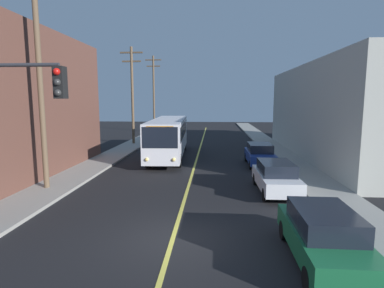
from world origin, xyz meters
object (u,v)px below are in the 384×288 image
at_px(parked_car_green, 323,235).
at_px(utility_pole_mid, 132,91).
at_px(utility_pole_near, 39,67).
at_px(traffic_signal_left_corner, 3,114).
at_px(parked_car_white, 276,177).
at_px(city_bus, 169,136).
at_px(parked_car_blue, 260,154).
at_px(utility_pole_far, 154,91).

distance_m(parked_car_green, utility_pole_mid, 27.35).
distance_m(utility_pole_near, traffic_signal_left_corner, 6.64).
distance_m(parked_car_white, utility_pole_near, 13.33).
bearing_deg(traffic_signal_left_corner, parked_car_white, 32.28).
height_order(parked_car_green, traffic_signal_left_corner, traffic_signal_left_corner).
relative_size(city_bus, parked_car_white, 2.76).
distance_m(city_bus, parked_car_blue, 7.86).
distance_m(parked_car_white, utility_pole_far, 33.27).
relative_size(utility_pole_near, utility_pole_mid, 1.13).
bearing_deg(parked_car_white, utility_pole_near, -178.19).
bearing_deg(utility_pole_near, utility_pole_far, 90.24).
height_order(parked_car_green, utility_pole_near, utility_pole_near).
height_order(parked_car_blue, utility_pole_far, utility_pole_far).
relative_size(utility_pole_mid, utility_pole_far, 0.91).
bearing_deg(utility_pole_far, parked_car_green, -71.93).
relative_size(parked_car_green, traffic_signal_left_corner, 0.74).
height_order(city_bus, parked_car_blue, city_bus).
xyz_separation_m(parked_car_blue, utility_pole_far, (-12.40, 23.56, 5.40)).
bearing_deg(parked_car_blue, parked_car_white, -91.37).
bearing_deg(parked_car_white, parked_car_blue, 88.63).
bearing_deg(utility_pole_far, city_bus, -75.77).
distance_m(city_bus, parked_car_white, 12.21).
bearing_deg(traffic_signal_left_corner, city_bus, 79.59).
bearing_deg(utility_pole_near, utility_pole_mid, 89.46).
relative_size(city_bus, parked_car_green, 2.77).
height_order(parked_car_white, traffic_signal_left_corner, traffic_signal_left_corner).
xyz_separation_m(parked_car_green, utility_pole_near, (-12.11, 6.67, 5.57)).
height_order(utility_pole_far, traffic_signal_left_corner, utility_pole_far).
xyz_separation_m(city_bus, parked_car_white, (7.03, -9.94, -0.98)).
xyz_separation_m(parked_car_green, parked_car_white, (-0.01, 7.05, 0.00)).
xyz_separation_m(city_bus, utility_pole_mid, (-4.91, 7.12, 3.93)).
distance_m(parked_car_green, parked_car_blue, 13.96).
height_order(city_bus, utility_pole_far, utility_pole_far).
bearing_deg(utility_pole_mid, parked_car_white, -55.02).
distance_m(city_bus, utility_pole_far, 21.64).
bearing_deg(traffic_signal_left_corner, utility_pole_near, 109.37).
height_order(parked_car_green, parked_car_white, same).
bearing_deg(utility_pole_near, traffic_signal_left_corner, -70.63).
bearing_deg(parked_car_green, city_bus, 112.48).
bearing_deg(utility_pole_mid, parked_car_green, -63.65).
xyz_separation_m(city_bus, parked_car_green, (7.03, -16.99, -0.98)).
relative_size(parked_car_white, traffic_signal_left_corner, 0.74).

